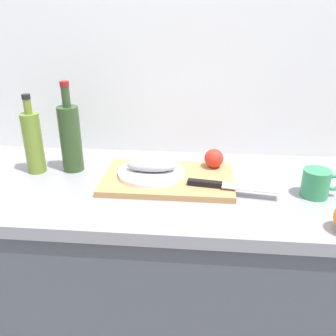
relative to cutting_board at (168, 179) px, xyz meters
name	(u,v)px	position (x,y,z in m)	size (l,w,h in m)	color
back_wall	(165,63)	(-0.04, 0.31, 0.34)	(3.20, 0.05, 2.50)	white
kitchen_counter	(158,288)	(-0.04, -0.02, -0.46)	(2.00, 0.60, 0.90)	#4C5159
cutting_board	(168,179)	(0.00, 0.00, 0.00)	(0.44, 0.27, 0.02)	tan
white_plate	(152,172)	(-0.06, 0.01, 0.02)	(0.23, 0.23, 0.01)	white
fish_fillet	(151,165)	(-0.06, 0.01, 0.04)	(0.17, 0.07, 0.04)	gray
chef_knife	(221,185)	(0.18, -0.07, 0.02)	(0.29, 0.07, 0.02)	silver
tomato_0	(214,158)	(0.16, 0.09, 0.04)	(0.07, 0.07, 0.07)	red
olive_oil_bottle	(33,141)	(-0.48, 0.04, 0.10)	(0.06, 0.06, 0.28)	olive
wine_bottle	(70,137)	(-0.35, 0.07, 0.12)	(0.07, 0.07, 0.32)	#2D4723
coffee_mug_0	(317,183)	(0.47, -0.06, 0.03)	(0.12, 0.08, 0.09)	#338C59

